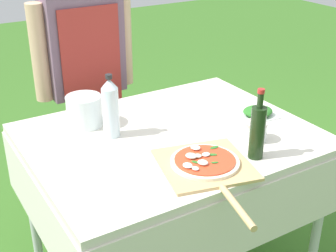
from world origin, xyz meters
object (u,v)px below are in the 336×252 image
(prep_table, at_px, (170,152))
(sauce_jar, at_px, (255,132))
(herb_container, at_px, (258,112))
(oil_bottle, at_px, (257,131))
(mixing_tub, at_px, (84,111))
(water_bottle, at_px, (111,108))
(pizza_on_peel, at_px, (206,165))
(person_cook, at_px, (86,68))

(prep_table, height_order, sauce_jar, sauce_jar)
(prep_table, relative_size, herb_container, 6.64)
(oil_bottle, xyz_separation_m, sauce_jar, (0.09, 0.11, -0.08))
(mixing_tub, bearing_deg, herb_container, -24.43)
(water_bottle, xyz_separation_m, mixing_tub, (-0.06, 0.16, -0.06))
(pizza_on_peel, distance_m, herb_container, 0.54)
(water_bottle, distance_m, sauce_jar, 0.61)
(oil_bottle, distance_m, sauce_jar, 0.16)
(herb_container, xyz_separation_m, sauce_jar, (-0.17, -0.18, 0.01))
(oil_bottle, bearing_deg, pizza_on_peel, 171.42)
(person_cook, xyz_separation_m, sauce_jar, (0.33, -1.02, -0.04))
(sauce_jar, bearing_deg, pizza_on_peel, -165.56)
(mixing_tub, xyz_separation_m, sauce_jar, (0.55, -0.50, -0.03))
(sauce_jar, bearing_deg, mixing_tub, 137.41)
(water_bottle, distance_m, herb_container, 0.69)
(prep_table, relative_size, water_bottle, 4.39)
(water_bottle, height_order, mixing_tub, water_bottle)
(oil_bottle, xyz_separation_m, water_bottle, (-0.40, 0.46, 0.02))
(oil_bottle, bearing_deg, mixing_tub, 126.54)
(mixing_tub, bearing_deg, pizza_on_peel, -67.36)
(pizza_on_peel, bearing_deg, oil_bottle, 4.94)
(pizza_on_peel, xyz_separation_m, water_bottle, (-0.19, 0.42, 0.12))
(prep_table, distance_m, sauce_jar, 0.38)
(oil_bottle, bearing_deg, herb_container, 47.72)
(person_cook, relative_size, mixing_tub, 9.71)
(pizza_on_peel, distance_m, sauce_jar, 0.32)
(water_bottle, height_order, sauce_jar, water_bottle)
(prep_table, height_order, oil_bottle, oil_bottle)
(oil_bottle, height_order, herb_container, oil_bottle)
(water_bottle, relative_size, sauce_jar, 2.91)
(pizza_on_peel, height_order, water_bottle, water_bottle)
(prep_table, height_order, herb_container, herb_container)
(prep_table, relative_size, pizza_on_peel, 2.03)
(person_cook, distance_m, pizza_on_peel, 1.10)
(herb_container, bearing_deg, prep_table, 173.05)
(water_bottle, bearing_deg, sauce_jar, -35.12)
(prep_table, height_order, water_bottle, water_bottle)
(water_bottle, bearing_deg, pizza_on_peel, -66.30)
(herb_container, bearing_deg, mixing_tub, 155.57)
(person_cook, bearing_deg, prep_table, 93.53)
(pizza_on_peel, height_order, herb_container, pizza_on_peel)
(pizza_on_peel, height_order, sauce_jar, sauce_jar)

